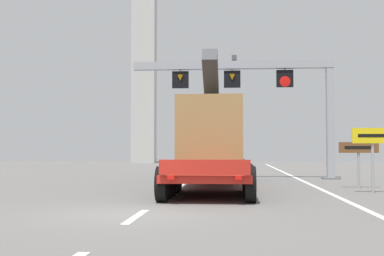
{
  "coord_description": "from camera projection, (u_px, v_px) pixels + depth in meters",
  "views": [
    {
      "loc": [
        2.69,
        -12.57,
        1.62
      ],
      "look_at": [
        0.75,
        11.2,
        2.62
      ],
      "focal_mm": 47.63,
      "sensor_mm": 36.0,
      "label": 1
    }
  ],
  "objects": [
    {
      "name": "overhead_lane_gantry",
      "position": [
        259.0,
        83.0,
        28.22
      ],
      "size": [
        11.34,
        0.9,
        6.86
      ],
      "color": "#9EA0A5",
      "rests_on": "ground"
    },
    {
      "name": "exit_sign_yellow",
      "position": [
        373.0,
        143.0,
        18.85
      ],
      "size": [
        1.5,
        0.15,
        2.41
      ],
      "color": "#9EA0A5",
      "rests_on": "ground"
    },
    {
      "name": "lane_markings",
      "position": [
        199.0,
        173.0,
        34.26
      ],
      "size": [
        0.2,
        58.02,
        0.01
      ],
      "color": "silver",
      "rests_on": "ground"
    },
    {
      "name": "edge_line_right",
      "position": [
        308.0,
        183.0,
        24.12
      ],
      "size": [
        0.2,
        63.0,
        0.01
      ],
      "primitive_type": "cube",
      "color": "silver",
      "rests_on": "ground"
    },
    {
      "name": "tourist_info_sign_brown",
      "position": [
        359.0,
        153.0,
        21.3
      ],
      "size": [
        1.64,
        0.15,
        1.92
      ],
      "color": "#9EA0A5",
      "rests_on": "ground"
    },
    {
      "name": "bridge_pylon_distant",
      "position": [
        144.0,
        13.0,
        61.89
      ],
      "size": [
        9.0,
        2.0,
        35.53
      ],
      "color": "#B7B7B2",
      "rests_on": "ground"
    },
    {
      "name": "heavy_haul_truck_red",
      "position": [
        214.0,
        141.0,
        22.91
      ],
      "size": [
        3.03,
        14.07,
        5.3
      ],
      "color": "red",
      "rests_on": "ground"
    },
    {
      "name": "ground",
      "position": [
        126.0,
        214.0,
        12.67
      ],
      "size": [
        112.0,
        112.0,
        0.0
      ],
      "primitive_type": "plane",
      "color": "slate"
    }
  ]
}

